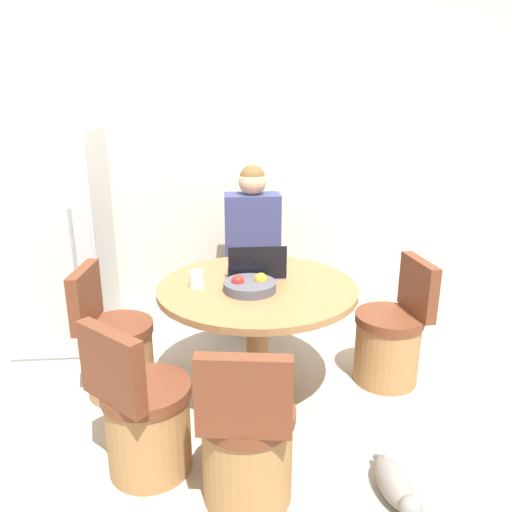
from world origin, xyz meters
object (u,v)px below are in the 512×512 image
object	(u,v)px
chair_near_camera	(247,447)
dining_table	(257,310)
refrigerator	(58,243)
chair_left_side	(116,351)
fruit_bowl	(250,285)
chair_right_side	(390,341)
cat	(395,485)
person_seated	(252,246)
laptop	(257,269)
chair_near_left_corner	(145,421)

from	to	relation	value
chair_near_camera	dining_table	bearing A→B (deg)	-90.00
refrigerator	chair_left_side	distance (m)	1.00
chair_left_side	fruit_bowl	size ratio (longest dim) A/B	2.72
dining_table	chair_right_side	xyz separation A→B (m)	(0.87, 0.09, -0.28)
dining_table	cat	size ratio (longest dim) A/B	2.66
refrigerator	chair_right_side	distance (m)	2.40
cat	person_seated	bearing A→B (deg)	-167.53
dining_table	fruit_bowl	bearing A→B (deg)	-120.97
refrigerator	chair_near_camera	xyz separation A→B (m)	(1.25, -1.65, -0.51)
refrigerator	cat	size ratio (longest dim) A/B	3.57
chair_left_side	cat	bearing A→B (deg)	-119.94
chair_left_side	chair_near_camera	xyz separation A→B (m)	(0.76, -0.95, 0.00)
refrigerator	person_seated	bearing A→B (deg)	1.46
dining_table	laptop	bearing A→B (deg)	86.76
chair_near_left_corner	laptop	bearing A→B (deg)	-83.88
chair_near_left_corner	refrigerator	bearing A→B (deg)	-18.20
dining_table	chair_near_camera	bearing A→B (deg)	-97.73
fruit_bowl	cat	bearing A→B (deg)	-54.32
chair_near_camera	person_seated	xyz separation A→B (m)	(0.15, 1.69, 0.45)
refrigerator	laptop	xyz separation A→B (m)	(1.38, -0.61, -0.02)
dining_table	chair_right_side	world-z (taller)	chair_right_side
person_seated	chair_near_left_corner	bearing A→B (deg)	66.58
refrigerator	laptop	size ratio (longest dim) A/B	4.48
chair_right_side	fruit_bowl	bearing A→B (deg)	-85.20
refrigerator	dining_table	xyz separation A→B (m)	(1.37, -0.78, -0.23)
chair_right_side	chair_left_side	world-z (taller)	same
laptop	chair_near_left_corner	bearing A→B (deg)	52.74
refrigerator	chair_near_camera	distance (m)	2.14
chair_near_left_corner	fruit_bowl	distance (m)	0.92
person_seated	laptop	world-z (taller)	person_seated
chair_near_camera	cat	xyz separation A→B (m)	(0.68, -0.07, -0.20)
dining_table	fruit_bowl	distance (m)	0.22
chair_left_side	chair_near_camera	size ratio (longest dim) A/B	1.00
chair_near_camera	fruit_bowl	world-z (taller)	fruit_bowl
chair_near_left_corner	person_seated	distance (m)	1.65
chair_right_side	chair_left_side	distance (m)	1.75
dining_table	chair_near_camera	xyz separation A→B (m)	(-0.12, -0.87, -0.28)
person_seated	cat	bearing A→B (deg)	106.96
laptop	dining_table	bearing A→B (deg)	86.76
chair_left_side	cat	world-z (taller)	chair_left_side
refrigerator	dining_table	world-z (taller)	refrigerator
chair_near_camera	fruit_bowl	bearing A→B (deg)	-87.19
dining_table	chair_left_side	size ratio (longest dim) A/B	1.44
chair_near_left_corner	chair_right_side	size ratio (longest dim) A/B	1.00
chair_left_side	cat	xyz separation A→B (m)	(1.44, -1.02, -0.20)
dining_table	fruit_bowl	size ratio (longest dim) A/B	3.91
chair_near_left_corner	person_seated	xyz separation A→B (m)	(0.63, 1.45, 0.45)
dining_table	chair_right_side	bearing A→B (deg)	5.67
chair_left_side	person_seated	bearing A→B (deg)	-45.42
chair_near_left_corner	chair_right_side	distance (m)	1.65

